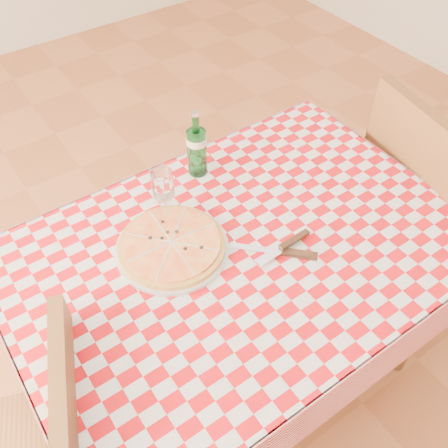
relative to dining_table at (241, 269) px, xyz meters
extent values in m
plane|color=#9A5631|center=(0.00, 0.00, -0.66)|extent=(6.00, 6.00, 0.00)
cube|color=brown|center=(0.00, 0.00, 0.07)|extent=(1.20, 0.80, 0.04)
cylinder|color=brown|center=(0.54, -0.34, -0.30)|extent=(0.06, 0.06, 0.71)
cylinder|color=brown|center=(-0.54, 0.34, -0.30)|extent=(0.06, 0.06, 0.71)
cylinder|color=brown|center=(0.54, 0.34, -0.30)|extent=(0.06, 0.06, 0.71)
cube|color=#AF0A11|center=(0.00, 0.00, 0.09)|extent=(1.30, 0.90, 0.01)
cube|color=brown|center=(0.88, -0.06, -0.19)|extent=(0.51, 0.51, 0.04)
cylinder|color=brown|center=(0.66, -0.21, -0.44)|extent=(0.04, 0.04, 0.44)
cylinder|color=brown|center=(0.73, 0.16, -0.44)|extent=(0.04, 0.04, 0.44)
cylinder|color=brown|center=(1.09, 0.09, -0.44)|extent=(0.04, 0.04, 0.44)
cube|color=brown|center=(0.68, -0.02, 0.06)|extent=(0.12, 0.43, 0.48)
cylinder|color=brown|center=(-0.52, 0.05, -0.46)|extent=(0.03, 0.03, 0.40)
cube|color=brown|center=(-0.57, -0.11, -0.01)|extent=(0.17, 0.38, 0.43)
camera|label=1|loc=(-0.56, -0.71, 1.18)|focal=40.00mm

